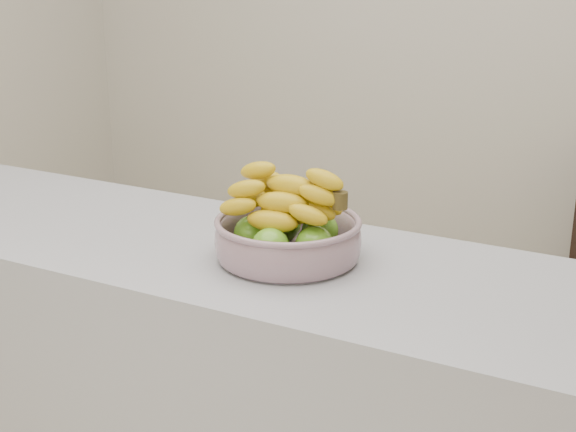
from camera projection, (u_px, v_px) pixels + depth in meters
The scene contains 2 objects.
counter at pixel (203, 409), 2.02m from camera, with size 2.00×0.60×0.90m, color #96979E.
fruit_bowl at pixel (288, 233), 1.75m from camera, with size 0.32×0.32×0.19m.
Camera 1 is at (1.02, -1.49, 1.54)m, focal length 50.00 mm.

